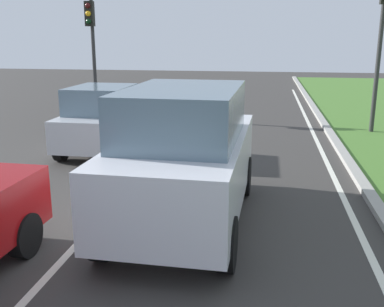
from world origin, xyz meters
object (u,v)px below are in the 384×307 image
object	(u,v)px
traffic_light_near_right	(383,22)
traffic_light_overhead_left	(92,35)
car_hatchback_far	(105,119)
car_suv_ahead	(185,155)

from	to	relation	value
traffic_light_near_right	traffic_light_overhead_left	world-z (taller)	traffic_light_near_right
car_hatchback_far	traffic_light_overhead_left	distance (m)	6.19
car_hatchback_far	traffic_light_overhead_left	bearing A→B (deg)	113.78
traffic_light_overhead_left	car_hatchback_far	bearing A→B (deg)	-66.24
car_suv_ahead	traffic_light_near_right	size ratio (longest dim) A/B	0.87
traffic_light_near_right	traffic_light_overhead_left	bearing A→B (deg)	169.73
traffic_light_near_right	traffic_light_overhead_left	xyz separation A→B (m)	(-10.03, 1.82, -0.39)
car_suv_ahead	car_hatchback_far	xyz separation A→B (m)	(-3.02, 4.51, -0.28)
traffic_light_near_right	traffic_light_overhead_left	size ratio (longest dim) A/B	1.15
traffic_light_near_right	traffic_light_overhead_left	distance (m)	10.20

